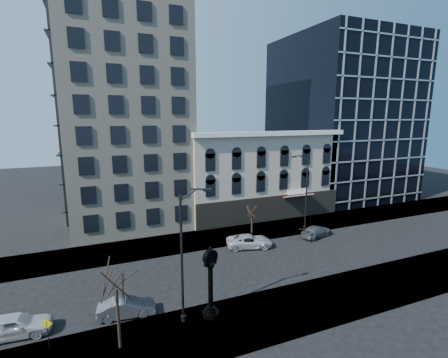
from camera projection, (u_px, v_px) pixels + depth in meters
name	position (u px, v px, depth m)	size (l,w,h in m)	color
ground	(221.00, 270.00, 30.99)	(160.00, 160.00, 0.00)	black
sidewalk_far	(195.00, 240.00, 38.24)	(160.00, 6.00, 0.12)	gray
sidewalk_near	(261.00, 316.00, 23.71)	(160.00, 6.00, 0.12)	gray
cream_tower	(123.00, 78.00, 42.18)	(15.90, 15.40, 42.50)	beige
victorian_row	(255.00, 173.00, 48.76)	(22.60, 11.19, 12.50)	#B7A996
glass_office	(340.00, 119.00, 59.26)	(20.00, 20.15, 28.00)	black
street_clock	(211.00, 285.00, 23.23)	(1.21, 1.21, 5.33)	black
street_lamp_near	(191.00, 220.00, 21.93)	(2.53, 0.39, 9.79)	black
street_lamp_far	(302.00, 173.00, 40.25)	(2.54, 0.63, 9.83)	black
bare_tree_near	(115.00, 276.00, 19.51)	(3.74, 3.74, 6.42)	black
bare_tree_far	(252.00, 209.00, 40.06)	(2.38, 2.38, 4.08)	black
warning_sign	(47.00, 328.00, 20.04)	(0.67, 0.19, 2.08)	black
car_near_a	(14.00, 326.00, 21.51)	(1.84, 4.59, 1.56)	silver
car_near_b	(126.00, 307.00, 23.72)	(1.43, 4.10, 1.35)	#595B60
car_far_a	(250.00, 241.00, 36.23)	(2.38, 5.16, 1.43)	silver
car_far_b	(317.00, 231.00, 39.45)	(1.88, 4.62, 1.34)	#595B60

